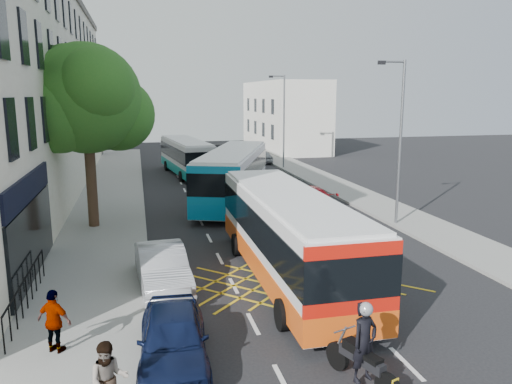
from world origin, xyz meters
TOP-DOWN VIEW (x-y plane):
  - ground at (0.00, 0.00)m, footprint 120.00×120.00m
  - pavement_left at (-8.50, 15.00)m, footprint 5.00×70.00m
  - pavement_right at (7.50, 15.00)m, footprint 3.00×70.00m
  - terrace_main at (-14.00, 24.49)m, footprint 8.30×45.00m
  - terrace_far at (-14.00, 55.00)m, footprint 8.00×20.00m
  - building_right at (11.00, 48.00)m, footprint 6.00×18.00m
  - street_tree at (-8.51, 14.97)m, footprint 6.30×5.70m
  - lamp_near at (6.20, 12.00)m, footprint 1.45×0.15m
  - lamp_far at (6.20, 32.00)m, footprint 1.45×0.15m
  - railings at (-9.70, 5.30)m, footprint 0.08×5.60m
  - bus_near at (-1.19, 6.18)m, footprint 2.85×11.22m
  - bus_mid at (-0.70, 19.05)m, footprint 6.61×11.86m
  - bus_far at (-2.39, 30.85)m, footprint 3.60×10.47m
  - motorbike at (-1.49, -0.62)m, footprint 0.95×2.22m
  - parked_car_blue at (-5.60, 1.30)m, footprint 1.91×4.24m
  - parked_car_silver at (-5.60, 6.33)m, footprint 1.88×4.57m
  - red_hatchback at (3.05, 16.43)m, footprint 2.30×4.99m
  - distant_car_grey at (0.53, 40.85)m, footprint 2.60×5.11m
  - distant_car_silver at (5.50, 36.33)m, footprint 1.51×3.60m
  - distant_car_dark at (2.50, 43.32)m, footprint 1.43×3.71m
  - pedestrian_near at (-7.00, -0.70)m, footprint 0.83×0.67m
  - pedestrian_far at (-8.46, 2.35)m, footprint 1.03×0.84m

SIDE VIEW (x-z plane):
  - ground at x=0.00m, z-range 0.00..0.00m
  - pavement_left at x=-8.50m, z-range 0.00..0.15m
  - pavement_right at x=7.50m, z-range 0.00..0.15m
  - distant_car_dark at x=2.50m, z-range 0.00..1.21m
  - distant_car_silver at x=5.50m, z-range 0.00..1.21m
  - distant_car_grey at x=0.53m, z-range 0.00..1.38m
  - parked_car_blue at x=-5.60m, z-range 0.00..1.41m
  - red_hatchback at x=3.05m, z-range 0.00..1.41m
  - railings at x=-9.70m, z-range 0.15..1.29m
  - parked_car_silver at x=-5.60m, z-range 0.00..1.47m
  - motorbike at x=-1.49m, z-range -0.06..1.98m
  - pedestrian_near at x=-7.00m, z-range 0.15..1.78m
  - pedestrian_far at x=-8.46m, z-range 0.15..1.80m
  - bus_far at x=-2.39m, z-range 0.08..2.96m
  - bus_near at x=-1.19m, z-range 0.08..3.24m
  - bus_mid at x=-0.70m, z-range 0.09..3.36m
  - building_right at x=11.00m, z-range 0.00..8.00m
  - lamp_near at x=6.20m, z-range 0.62..8.62m
  - lamp_far at x=6.20m, z-range 0.62..8.62m
  - terrace_far at x=-14.00m, z-range 0.00..10.00m
  - street_tree at x=-8.51m, z-range 1.89..10.69m
  - terrace_main at x=-14.00m, z-range 0.01..13.51m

